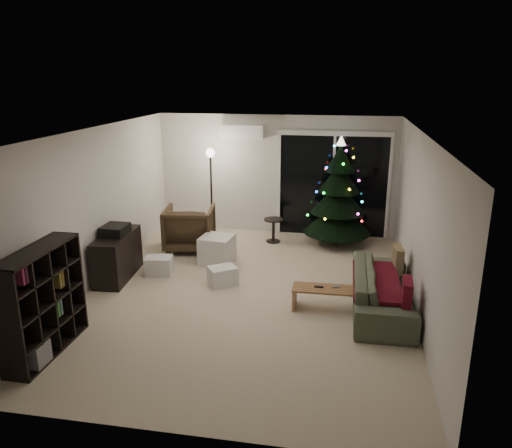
{
  "coord_description": "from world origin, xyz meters",
  "views": [
    {
      "loc": [
        1.42,
        -7.04,
        3.31
      ],
      "look_at": [
        0.1,
        0.3,
        1.05
      ],
      "focal_mm": 35.0,
      "sensor_mm": 36.0,
      "label": 1
    }
  ],
  "objects_px": {
    "armchair": "(190,228)",
    "christmas_tree": "(339,191)",
    "coffee_table": "(329,299)",
    "bookshelf": "(30,301)",
    "media_cabinet": "(117,256)",
    "sofa": "(383,290)"
  },
  "relations": [
    {
      "from": "armchair",
      "to": "christmas_tree",
      "type": "xyz_separation_m",
      "value": [
        2.81,
        0.84,
        0.66
      ]
    },
    {
      "from": "christmas_tree",
      "to": "coffee_table",
      "type": "bearing_deg",
      "value": -90.72
    },
    {
      "from": "armchair",
      "to": "bookshelf",
      "type": "bearing_deg",
      "value": 70.69
    },
    {
      "from": "armchair",
      "to": "christmas_tree",
      "type": "bearing_deg",
      "value": -171.6
    },
    {
      "from": "bookshelf",
      "to": "christmas_tree",
      "type": "height_order",
      "value": "christmas_tree"
    },
    {
      "from": "bookshelf",
      "to": "coffee_table",
      "type": "distance_m",
      "value": 3.99
    },
    {
      "from": "bookshelf",
      "to": "media_cabinet",
      "type": "relative_size",
      "value": 1.11
    },
    {
      "from": "armchair",
      "to": "sofa",
      "type": "distance_m",
      "value": 4.07
    },
    {
      "from": "armchair",
      "to": "coffee_table",
      "type": "distance_m",
      "value": 3.52
    },
    {
      "from": "armchair",
      "to": "coffee_table",
      "type": "relative_size",
      "value": 0.89
    },
    {
      "from": "media_cabinet",
      "to": "coffee_table",
      "type": "distance_m",
      "value": 3.6
    },
    {
      "from": "armchair",
      "to": "sofa",
      "type": "xyz_separation_m",
      "value": [
        3.53,
        -2.01,
        -0.12
      ]
    },
    {
      "from": "sofa",
      "to": "christmas_tree",
      "type": "height_order",
      "value": "christmas_tree"
    },
    {
      "from": "media_cabinet",
      "to": "coffee_table",
      "type": "height_order",
      "value": "media_cabinet"
    },
    {
      "from": "christmas_tree",
      "to": "armchair",
      "type": "bearing_deg",
      "value": -163.38
    },
    {
      "from": "media_cabinet",
      "to": "sofa",
      "type": "relative_size",
      "value": 0.58
    },
    {
      "from": "bookshelf",
      "to": "christmas_tree",
      "type": "xyz_separation_m",
      "value": [
        3.58,
        4.76,
        0.41
      ]
    },
    {
      "from": "armchair",
      "to": "media_cabinet",
      "type": "bearing_deg",
      "value": 55.65
    },
    {
      "from": "media_cabinet",
      "to": "armchair",
      "type": "xyz_separation_m",
      "value": [
        0.77,
        1.57,
        0.05
      ]
    },
    {
      "from": "media_cabinet",
      "to": "coffee_table",
      "type": "xyz_separation_m",
      "value": [
        3.54,
        -0.59,
        -0.21
      ]
    },
    {
      "from": "sofa",
      "to": "coffee_table",
      "type": "distance_m",
      "value": 0.78
    },
    {
      "from": "sofa",
      "to": "coffee_table",
      "type": "relative_size",
      "value": 1.97
    }
  ]
}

